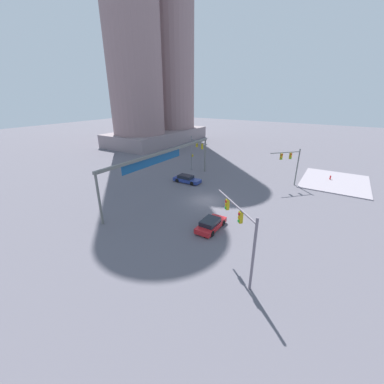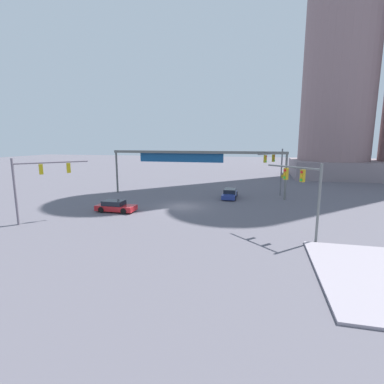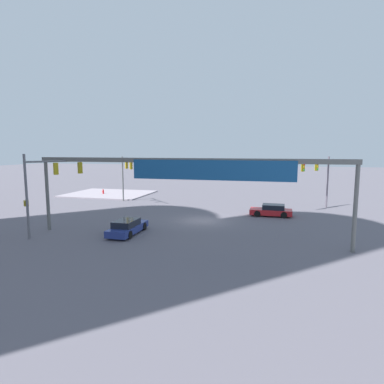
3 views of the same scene
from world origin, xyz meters
name	(u,v)px [view 3 (image 3 of 3)]	position (x,y,z in m)	size (l,w,h in m)	color
ground_plane	(203,221)	(0.00, 0.00, 0.00)	(218.32, 218.32, 0.00)	#5C5862
sidewalk_corner	(109,194)	(18.09, -14.60, 0.07)	(12.17, 9.94, 0.15)	#998F99
traffic_signal_near_corner	(126,170)	(11.98, -8.18, 4.15)	(3.75, 3.62, 5.91)	slate
traffic_signal_opposite_side	(318,172)	(-11.33, -9.16, 4.26)	(4.44, 5.02, 6.04)	slate
traffic_signal_cross_street	(48,180)	(10.61, 8.22, 4.43)	(3.59, 5.13, 6.50)	slate
overhead_sign_gantry	(190,170)	(-0.57, 6.93, 5.30)	(24.13, 0.43, 6.20)	slate
sedan_car_approaching	(271,210)	(-6.39, -4.01, 0.57)	(4.25, 1.91, 1.21)	red
sedan_car_waiting_far	(127,227)	(4.82, 6.37, 0.57)	(1.87, 4.63, 1.21)	navy
fire_hydrant_on_curb	(103,192)	(18.66, -13.82, 0.49)	(0.33, 0.22, 0.71)	red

